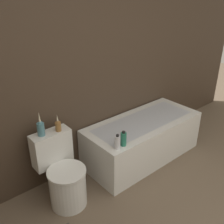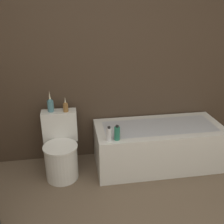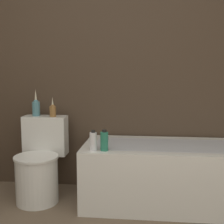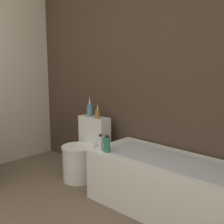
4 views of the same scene
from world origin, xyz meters
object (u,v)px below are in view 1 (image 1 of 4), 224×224
Objects in this scene: vase_silver at (58,125)px; vase_gold at (41,128)px; bathtub at (142,139)px; shampoo_bottle_tall at (117,142)px; shampoo_bottle_short at (123,139)px; toilet at (63,175)px.

vase_gold is at bearing 169.83° from vase_silver.
bathtub is 9.29× the size of shampoo_bottle_tall.
shampoo_bottle_tall is (-0.67, -0.25, 0.35)m from bathtub.
vase_gold is at bearing 149.19° from shampoo_bottle_short.
toilet is 4.01× the size of vase_silver.
toilet is at bearing 156.39° from shampoo_bottle_tall.
bathtub is at bearing -7.76° from vase_silver.
vase_gold is 0.80m from shampoo_bottle_tall.
shampoo_bottle_tall is at bearing -41.49° from vase_silver.
vase_gold is 0.18m from vase_silver.
vase_silver is at bearing -10.17° from vase_gold.
toilet reaches higher than shampoo_bottle_short.
vase_silver is (0.09, 0.17, 0.49)m from toilet.
shampoo_bottle_tall is at bearing -177.02° from shampoo_bottle_short.
vase_gold reaches higher than toilet.
shampoo_bottle_tall is (0.55, -0.24, 0.30)m from toilet.
bathtub is at bearing -8.09° from vase_gold.
toilet is 0.53m from vase_silver.
shampoo_bottle_short reaches higher than bathtub.
shampoo_bottle_tall is 0.97× the size of shampoo_bottle_short.
vase_gold is at bearing 145.41° from shampoo_bottle_tall.
shampoo_bottle_short is at bearing -156.82° from bathtub.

